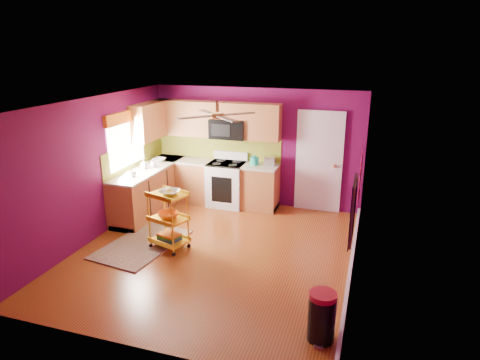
% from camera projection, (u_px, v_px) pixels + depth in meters
% --- Properties ---
extents(ground, '(5.00, 5.00, 0.00)m').
position_uv_depth(ground, '(215.00, 252.00, 7.21)').
color(ground, '#6D3011').
rests_on(ground, ground).
extents(room_envelope, '(4.54, 5.04, 2.52)m').
position_uv_depth(room_envelope, '(215.00, 159.00, 6.70)').
color(room_envelope, '#5B0A42').
rests_on(room_envelope, ground).
extents(lower_cabinets, '(2.81, 2.31, 0.94)m').
position_uv_depth(lower_cabinets, '(186.00, 187.00, 9.11)').
color(lower_cabinets, brown).
rests_on(lower_cabinets, ground).
extents(electric_range, '(0.76, 0.66, 1.13)m').
position_uv_depth(electric_range, '(227.00, 184.00, 9.19)').
color(electric_range, white).
rests_on(electric_range, ground).
extents(upper_cabinetry, '(2.80, 2.30, 1.26)m').
position_uv_depth(upper_cabinetry, '(195.00, 121.00, 8.99)').
color(upper_cabinetry, brown).
rests_on(upper_cabinetry, ground).
extents(left_window, '(0.08, 1.35, 1.08)m').
position_uv_depth(left_window, '(126.00, 131.00, 8.28)').
color(left_window, white).
rests_on(left_window, ground).
extents(panel_door, '(0.95, 0.11, 2.15)m').
position_uv_depth(panel_door, '(319.00, 163.00, 8.75)').
color(panel_door, white).
rests_on(panel_door, ground).
extents(right_wall_art, '(0.04, 2.74, 1.04)m').
position_uv_depth(right_wall_art, '(357.00, 191.00, 5.82)').
color(right_wall_art, black).
rests_on(right_wall_art, ground).
extents(ceiling_fan, '(1.01, 1.01, 0.26)m').
position_uv_depth(ceiling_fan, '(217.00, 115.00, 6.69)').
color(ceiling_fan, '#BF8C3F').
rests_on(ceiling_fan, ground).
extents(shag_rug, '(1.26, 1.82, 0.02)m').
position_uv_depth(shag_rug, '(142.00, 244.00, 7.46)').
color(shag_rug, black).
rests_on(shag_rug, ground).
extents(rolling_cart, '(0.71, 0.60, 1.10)m').
position_uv_depth(rolling_cart, '(169.00, 217.00, 7.20)').
color(rolling_cart, yellow).
rests_on(rolling_cart, ground).
extents(trash_can, '(0.34, 0.36, 0.62)m').
position_uv_depth(trash_can, '(322.00, 316.00, 4.99)').
color(trash_can, black).
rests_on(trash_can, ground).
extents(teal_kettle, '(0.18, 0.18, 0.21)m').
position_uv_depth(teal_kettle, '(254.00, 161.00, 8.91)').
color(teal_kettle, '#15A490').
rests_on(teal_kettle, lower_cabinets).
extents(toaster, '(0.22, 0.15, 0.18)m').
position_uv_depth(toaster, '(270.00, 161.00, 8.88)').
color(toaster, beige).
rests_on(toaster, lower_cabinets).
extents(soap_bottle_a, '(0.09, 0.10, 0.21)m').
position_uv_depth(soap_bottle_a, '(144.00, 164.00, 8.60)').
color(soap_bottle_a, '#EA3F72').
rests_on(soap_bottle_a, lower_cabinets).
extents(soap_bottle_b, '(0.13, 0.13, 0.17)m').
position_uv_depth(soap_bottle_b, '(153.00, 164.00, 8.70)').
color(soap_bottle_b, white).
rests_on(soap_bottle_b, lower_cabinets).
extents(counter_dish, '(0.27, 0.27, 0.07)m').
position_uv_depth(counter_dish, '(159.00, 160.00, 9.19)').
color(counter_dish, white).
rests_on(counter_dish, lower_cabinets).
extents(counter_cup, '(0.13, 0.13, 0.11)m').
position_uv_depth(counter_cup, '(133.00, 174.00, 8.12)').
color(counter_cup, white).
rests_on(counter_cup, lower_cabinets).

